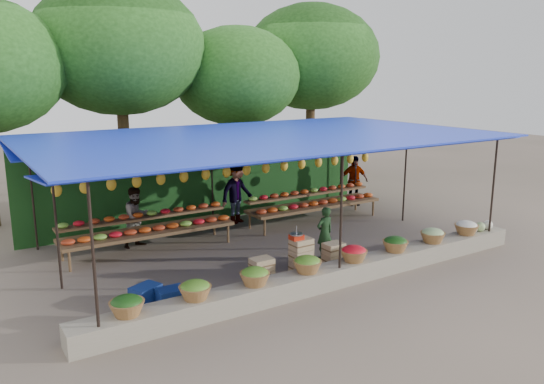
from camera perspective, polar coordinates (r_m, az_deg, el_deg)
ground at (r=13.26m, az=-0.79°, el=-6.05°), size 60.00×60.00×0.00m
stone_curb at (r=11.08m, az=6.75°, el=-8.83°), size 10.60×0.55×0.40m
stall_canopy at (r=12.72m, az=-0.97°, el=5.56°), size 10.80×6.60×2.82m
produce_baskets at (r=10.90m, az=6.39°, el=-7.16°), size 8.98×0.58×0.34m
netting_backdrop at (r=15.63m, az=-6.86°, el=1.45°), size 10.60×0.06×2.50m
tree_row at (r=18.25m, az=-9.79°, el=13.83°), size 16.51×5.50×7.12m
fruit_table_left at (r=13.24m, az=-13.16°, el=-3.66°), size 4.21×0.95×0.93m
fruit_table_right at (r=15.53m, az=4.49°, el=-1.00°), size 4.21×0.95×0.93m
crate_counter at (r=11.59m, az=3.04°, el=-7.20°), size 2.36×0.35×0.77m
weighing_scale at (r=11.37m, az=2.64°, el=-4.78°), size 0.28×0.28×0.30m
vendor_seated at (r=12.42m, az=5.69°, el=-4.39°), size 0.47×0.32×1.24m
customer_left at (r=13.57m, az=-14.33°, el=-2.64°), size 0.88×0.78×1.53m
customer_mid at (r=15.32m, az=-3.79°, el=0.03°), size 1.33×0.99×1.84m
customer_right at (r=17.63m, az=8.78°, el=1.22°), size 1.04×0.72×1.64m
blue_crate_front at (r=10.30m, az=-10.82°, el=-10.96°), size 0.52×0.37×0.31m
blue_crate_back at (r=10.49m, az=-13.43°, el=-10.60°), size 0.64×0.57×0.32m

